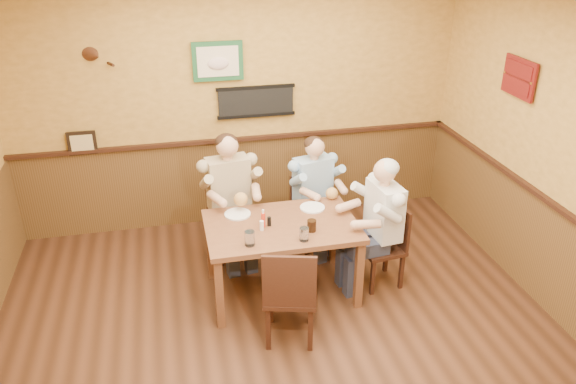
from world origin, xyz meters
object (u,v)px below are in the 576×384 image
Objects in this scene: chair_near_side at (290,291)px; pepper_shaker at (269,221)px; chair_back_left at (230,219)px; diner_white_elder at (383,230)px; water_glass_mid at (304,234)px; cola_tumbler at (312,226)px; diner_tan_shirt at (229,204)px; salt_shaker at (262,226)px; chair_back_right at (312,212)px; hot_sauce_bottle at (263,219)px; chair_right_end at (381,246)px; water_glass_left at (250,238)px; dining_table at (282,233)px; diner_blue_polo at (312,198)px.

pepper_shaker is at bearing -70.73° from chair_near_side.
diner_white_elder reaches higher than chair_back_left.
water_glass_mid is 1.14× the size of cola_tumbler.
chair_near_side is 1.20m from diner_white_elder.
diner_tan_shirt is 13.38× the size of salt_shaker.
chair_back_right is 1.13m from hot_sauce_bottle.
chair_right_end is at bearing -75.57° from chair_back_right.
chair_near_side is (-1.04, -0.58, 0.05)m from chair_right_end.
water_glass_mid is at bearing -73.32° from chair_back_left.
pepper_shaker is at bearing 52.33° from water_glass_left.
diner_white_elder is (0.98, -0.07, -0.06)m from dining_table.
salt_shaker is (-0.44, 0.11, -0.01)m from cola_tumbler.
water_glass_mid is (0.20, 0.33, 0.34)m from chair_near_side.
cola_tumbler is (0.11, 0.14, -0.01)m from water_glass_mid.
pepper_shaker is (-0.62, -0.78, 0.39)m from chair_back_right.
dining_table is 0.94m from diner_blue_polo.
water_glass_left is 0.37m from pepper_shaker.
chair_back_right is at bearing 71.16° from water_glass_mid.
water_glass_left is at bearing -139.29° from dining_table.
dining_table is 1.67× the size of chair_right_end.
diner_white_elder is at bearing -40.37° from chair_back_left.
hot_sauce_bottle is (-1.15, 0.06, 0.41)m from chair_right_end.
dining_table is at bearing -100.55° from chair_right_end.
hot_sauce_bottle is at bearing -99.58° from diner_white_elder.
chair_back_left is 0.19m from diner_tan_shirt.
cola_tumbler is at bearing 11.30° from water_glass_left.
pepper_shaker is (-0.12, -0.00, 0.14)m from dining_table.
diner_blue_polo reaches higher than chair_near_side.
hot_sauce_bottle is (-0.68, -0.79, 0.43)m from chair_back_right.
water_glass_left is 0.34m from hot_sauce_bottle.
diner_white_elder is at bearing -3.08° from hot_sauce_bottle.
cola_tumbler is at bearing -119.99° from diner_blue_polo.
chair_back_left is at bearing 92.52° from water_glass_left.
water_glass_left is at bearing 176.72° from water_glass_mid.
diner_tan_shirt is 7.94× the size of hot_sauce_bottle.
chair_back_left is 0.90m from chair_back_right.
diner_white_elder is at bearing -40.37° from diner_tan_shirt.
chair_back_right is 6.50× the size of water_glass_mid.
dining_table is at bearing 40.71° from water_glass_left.
cola_tumbler is (-0.74, -0.11, 0.38)m from chair_right_end.
diner_blue_polo reaches higher than cola_tumbler.
chair_back_left is 1.61m from diner_white_elder.
chair_right_end is 6.31× the size of water_glass_left.
water_glass_mid is 0.42m from salt_shaker.
chair_back_left reaches higher than pepper_shaker.
water_glass_left is (-0.34, -0.30, 0.16)m from dining_table.
chair_back_right reaches higher than dining_table.
water_glass_mid is at bearing -123.14° from diner_blue_polo.
chair_back_right is at bearing 74.31° from cola_tumbler.
dining_table is 15.98× the size of pepper_shaker.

